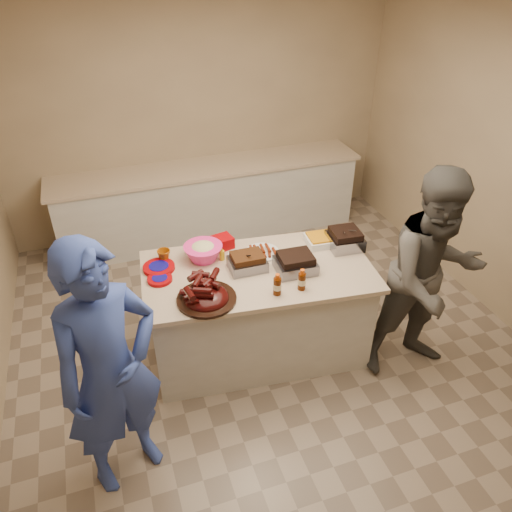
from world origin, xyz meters
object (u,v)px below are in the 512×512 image
object	(u,v)px
mustard_bottle	(222,260)
guest_gray	(412,360)
roasting_pan	(344,247)
plastic_cup	(165,261)
bbq_bottle_b	(301,289)
coleslaw_bowl	(204,259)
rib_platter	(207,300)
guest_blue	(132,464)
bbq_bottle_a	(277,294)
island	(258,349)

from	to	relation	value
mustard_bottle	guest_gray	xyz separation A→B (m)	(1.47, -0.81, -0.88)
roasting_pan	plastic_cup	world-z (taller)	roasting_pan
bbq_bottle_b	guest_gray	bearing A→B (deg)	-12.66
coleslaw_bowl	bbq_bottle_b	distance (m)	0.88
rib_platter	guest_blue	world-z (taller)	rib_platter
roasting_pan	guest_gray	world-z (taller)	roasting_pan
roasting_pan	bbq_bottle_a	bearing A→B (deg)	-146.34
rib_platter	bbq_bottle_a	bearing A→B (deg)	-10.86
coleslaw_bowl	mustard_bottle	xyz separation A→B (m)	(0.14, -0.06, 0.00)
rib_platter	bbq_bottle_a	xyz separation A→B (m)	(0.52, -0.10, 0.00)
roasting_pan	bbq_bottle_b	world-z (taller)	bbq_bottle_b
roasting_pan	guest_gray	xyz separation A→B (m)	(0.42, -0.66, -0.88)
roasting_pan	coleslaw_bowl	bearing A→B (deg)	175.16
guest_gray	guest_blue	bearing A→B (deg)	-171.82
mustard_bottle	guest_blue	distance (m)	1.68
island	coleslaw_bowl	xyz separation A→B (m)	(-0.38, 0.29, 0.88)
island	bbq_bottle_b	xyz separation A→B (m)	(0.23, -0.35, 0.88)
coleslaw_bowl	guest_blue	xyz separation A→B (m)	(-0.85, -1.09, -0.88)
bbq_bottle_b	mustard_bottle	xyz separation A→B (m)	(-0.47, 0.58, 0.00)
island	plastic_cup	size ratio (longest dim) A/B	17.12
bbq_bottle_b	island	bearing A→B (deg)	123.21
rib_platter	bbq_bottle_b	bearing A→B (deg)	-8.09
coleslaw_bowl	guest_blue	distance (m)	1.64
bbq_bottle_b	guest_gray	xyz separation A→B (m)	(1.01, -0.23, -0.88)
coleslaw_bowl	mustard_bottle	world-z (taller)	coleslaw_bowl
guest_blue	guest_gray	bearing A→B (deg)	-18.45
rib_platter	mustard_bottle	xyz separation A→B (m)	(0.25, 0.48, 0.00)
rib_platter	guest_blue	bearing A→B (deg)	-143.09
rib_platter	bbq_bottle_a	size ratio (longest dim) A/B	2.47
bbq_bottle_a	mustard_bottle	distance (m)	0.64
rib_platter	guest_gray	bearing A→B (deg)	-10.77
rib_platter	coleslaw_bowl	xyz separation A→B (m)	(0.11, 0.54, 0.00)
island	plastic_cup	world-z (taller)	plastic_cup
mustard_bottle	guest_blue	xyz separation A→B (m)	(-0.99, -1.04, -0.88)
roasting_pan	bbq_bottle_b	distance (m)	0.73
rib_platter	coleslaw_bowl	size ratio (longest dim) A/B	1.38
island	plastic_cup	distance (m)	1.18
rib_platter	mustard_bottle	size ratio (longest dim) A/B	3.81
guest_gray	bbq_bottle_b	bearing A→B (deg)	170.26
coleslaw_bowl	roasting_pan	bearing A→B (deg)	-9.75
island	roasting_pan	bearing A→B (deg)	12.07
island	guest_gray	size ratio (longest dim) A/B	1.02
bbq_bottle_a	coleslaw_bowl	bearing A→B (deg)	122.76
rib_platter	guest_blue	distance (m)	1.28
rib_platter	bbq_bottle_a	distance (m)	0.53
bbq_bottle_b	guest_blue	distance (m)	1.76
bbq_bottle_a	rib_platter	bearing A→B (deg)	169.14
bbq_bottle_a	mustard_bottle	world-z (taller)	bbq_bottle_a
island	mustard_bottle	bearing A→B (deg)	141.76
bbq_bottle_a	plastic_cup	xyz separation A→B (m)	(-0.72, 0.72, 0.00)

